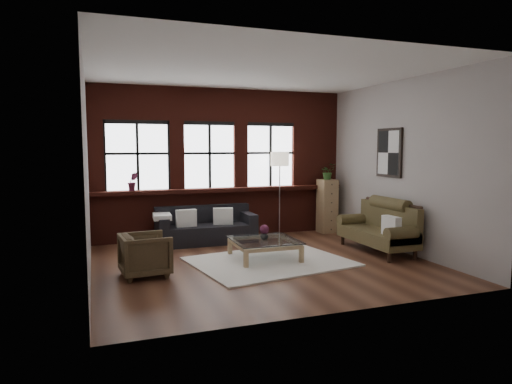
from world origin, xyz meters
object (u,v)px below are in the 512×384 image
object	(u,v)px
vintage_settee	(377,227)
floor_lamp	(280,191)
drawer_chest	(327,206)
dark_sofa	(206,225)
armchair	(145,255)
vase	(264,235)
coffee_table	(264,250)

from	to	relation	value
vintage_settee	floor_lamp	xyz separation A→B (m)	(-1.10, 2.07, 0.52)
drawer_chest	dark_sofa	bearing A→B (deg)	-176.45
armchair	vintage_settee	bearing A→B (deg)	-92.88
dark_sofa	vase	distance (m)	1.82
vintage_settee	coffee_table	xyz separation A→B (m)	(-2.19, 0.16, -0.30)
dark_sofa	coffee_table	bearing A→B (deg)	-69.75
coffee_table	floor_lamp	xyz separation A→B (m)	(1.09, 1.91, 0.82)
dark_sofa	armchair	distance (m)	2.50
vase	drawer_chest	distance (m)	2.94
vintage_settee	drawer_chest	world-z (taller)	drawer_chest
armchair	vase	distance (m)	2.10
dark_sofa	vase	world-z (taller)	dark_sofa
vase	drawer_chest	size ratio (longest dim) A/B	0.12
armchair	dark_sofa	bearing A→B (deg)	-40.51
drawer_chest	floor_lamp	world-z (taller)	floor_lamp
floor_lamp	vintage_settee	bearing A→B (deg)	-61.93
dark_sofa	armchair	world-z (taller)	dark_sofa
vintage_settee	vase	xyz separation A→B (m)	(-2.19, 0.16, -0.05)
drawer_chest	floor_lamp	distance (m)	1.23
armchair	vase	bearing A→B (deg)	-86.07
armchair	coffee_table	xyz separation A→B (m)	(2.07, 0.34, -0.15)
vintage_settee	coffee_table	world-z (taller)	vintage_settee
dark_sofa	armchair	size ratio (longest dim) A/B	2.76
coffee_table	drawer_chest	world-z (taller)	drawer_chest
dark_sofa	vintage_settee	xyz separation A→B (m)	(2.82, -1.86, 0.11)
dark_sofa	coffee_table	distance (m)	1.82
dark_sofa	vase	bearing A→B (deg)	-69.75
vase	floor_lamp	bearing A→B (deg)	60.44
vase	drawer_chest	bearing A→B (deg)	39.84
dark_sofa	floor_lamp	bearing A→B (deg)	7.05
dark_sofa	coffee_table	xyz separation A→B (m)	(0.63, -1.70, -0.19)
vintage_settee	coffee_table	distance (m)	2.22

